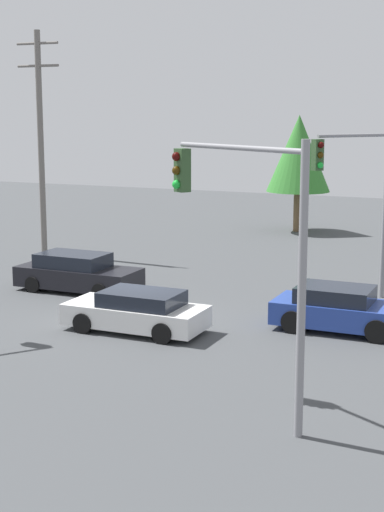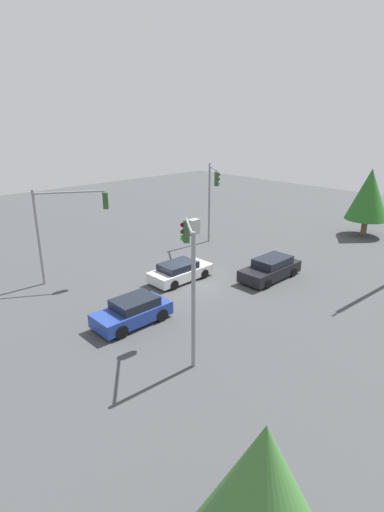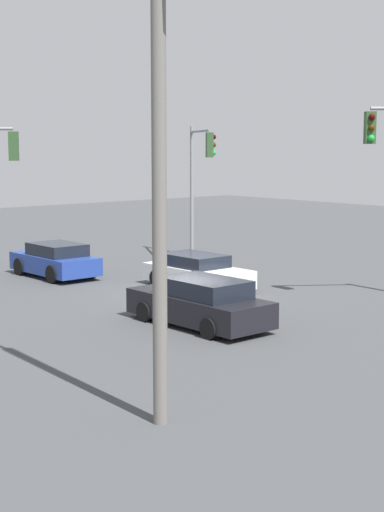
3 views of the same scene
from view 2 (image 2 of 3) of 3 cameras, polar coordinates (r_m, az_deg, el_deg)
The scene contains 10 objects.
ground_plane at distance 26.46m, azimuth 0.14°, elevation -3.81°, with size 80.00×80.00×0.00m, color #424447.
sedan_white at distance 26.63m, azimuth -1.73°, elevation -2.21°, with size 4.39×1.98×1.29m.
sedan_blue at distance 21.50m, azimuth -8.47°, elevation -7.83°, with size 4.15×2.00×1.39m.
sedan_dark at distance 27.43m, azimuth 11.16°, elevation -1.78°, with size 4.71×2.01×1.44m.
traffic_signal_main at distance 26.53m, azimuth -17.57°, elevation 5.11°, with size 4.00×2.50×6.20m.
traffic_signal_cross at distance 32.89m, azimuth 2.89°, elevation 9.12°, with size 2.06×2.73×6.76m.
traffic_signal_aux at distance 17.44m, azimuth -0.30°, elevation -1.62°, with size 2.20×2.78×6.16m.
electrical_cabinet at distance 37.14m, azimuth 0.25°, elevation 4.23°, with size 1.05×0.69×1.38m, color #9EA0A3.
tree_left at distance 9.06m, azimuth 9.85°, elevation -30.96°, with size 3.24×3.24×5.29m.
tree_far at distance 39.36m, azimuth 23.96°, elevation 8.03°, with size 3.72×3.72×6.07m.
Camera 2 is at (-16.80, -17.57, 10.47)m, focal length 28.00 mm.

